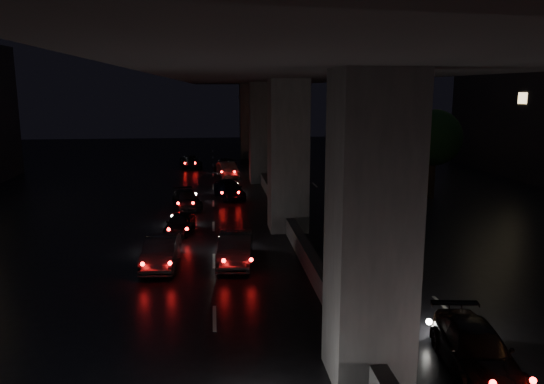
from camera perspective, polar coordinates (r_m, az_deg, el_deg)
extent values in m
plane|color=black|center=(24.10, 3.36, -7.08)|extent=(120.00, 120.00, 0.00)
cube|color=#333336|center=(13.62, 10.62, -4.04)|extent=(2.00, 2.00, 8.00)
cube|color=#333336|center=(28.06, 1.74, 3.90)|extent=(2.00, 2.00, 8.00)
cube|color=#333336|center=(42.89, -1.08, 6.40)|extent=(2.00, 2.00, 8.00)
cube|color=#333336|center=(57.81, -2.46, 7.61)|extent=(2.00, 2.00, 8.00)
cube|color=black|center=(27.87, 1.80, 13.64)|extent=(12.00, 80.00, 1.50)
cube|color=#333336|center=(27.74, -10.62, 16.06)|extent=(0.40, 80.00, 1.00)
cube|color=#333336|center=(29.33, 13.54, 15.67)|extent=(0.40, 80.00, 1.00)
cube|color=#333336|center=(28.73, 1.70, -3.19)|extent=(0.45, 70.00, 0.85)
cylinder|color=black|center=(38.14, 16.78, 1.40)|extent=(0.44, 0.44, 2.80)
sphere|color=black|center=(37.79, 17.02, 5.62)|extent=(3.80, 3.80, 3.80)
cylinder|color=black|center=(53.07, 10.06, 4.32)|extent=(0.44, 0.44, 2.80)
sphere|color=black|center=(52.82, 10.16, 7.36)|extent=(3.80, 3.80, 3.80)
cylinder|color=#2D2D33|center=(43.50, 14.54, 6.78)|extent=(0.18, 0.18, 9.00)
cube|color=#2D2D33|center=(43.04, 13.43, 12.65)|extent=(2.40, 0.10, 0.10)
sphere|color=orange|center=(42.68, 11.99, 12.46)|extent=(0.44, 0.44, 0.44)
imported|color=black|center=(15.85, 21.05, -15.54)|extent=(2.27, 4.35, 1.20)
imported|color=black|center=(23.27, -11.85, -6.33)|extent=(1.51, 3.93, 1.28)
imported|color=black|center=(23.21, -3.96, -6.11)|extent=(1.79, 4.11, 1.31)
imported|color=black|center=(28.34, -9.90, -3.33)|extent=(1.79, 3.30, 1.07)
imported|color=black|center=(34.26, -9.14, -0.79)|extent=(2.28, 3.95, 1.08)
imported|color=black|center=(36.83, -4.61, 0.33)|extent=(2.43, 4.08, 1.30)
imported|color=#5F5952|center=(45.62, -4.81, 2.39)|extent=(1.97, 4.04, 1.27)
imported|color=black|center=(49.48, -5.06, 2.95)|extent=(2.33, 4.09, 1.07)
imported|color=black|center=(51.62, -8.73, 3.23)|extent=(2.41, 4.26, 1.12)
imported|color=slate|center=(55.39, 0.45, 3.90)|extent=(2.04, 3.58, 1.15)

